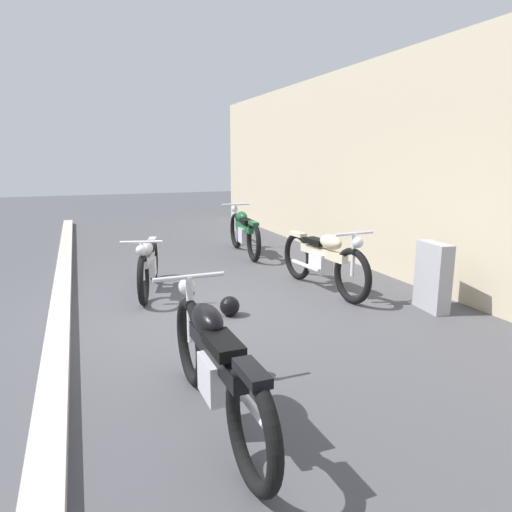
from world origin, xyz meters
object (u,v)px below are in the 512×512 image
object	(u,v)px
stone_marker	(433,277)
motorcycle_cream	(323,259)
motorcycle_green	(244,232)
motorcycle_black	(215,364)
helmet	(230,306)
motorcycle_silver	(148,264)

from	to	relation	value
stone_marker	motorcycle_cream	size ratio (longest dim) A/B	0.41
stone_marker	motorcycle_green	bearing A→B (deg)	-165.53
stone_marker	motorcycle_cream	bearing A→B (deg)	-146.12
motorcycle_green	motorcycle_black	bearing A→B (deg)	163.20
helmet	motorcycle_green	bearing A→B (deg)	157.62
helmet	motorcycle_black	distance (m)	2.41
stone_marker	motorcycle_silver	xyz separation A→B (m)	(-2.14, -3.28, -0.02)
motorcycle_cream	motorcycle_black	bearing A→B (deg)	-46.33
motorcycle_cream	motorcycle_black	size ratio (longest dim) A/B	1.00
stone_marker	motorcycle_cream	xyz separation A→B (m)	(-1.30, -0.87, 0.03)
motorcycle_silver	motorcycle_green	world-z (taller)	motorcycle_green
stone_marker	motorcycle_cream	distance (m)	1.56
motorcycle_silver	motorcycle_green	distance (m)	3.00
helmet	motorcycle_silver	world-z (taller)	motorcycle_silver
motorcycle_silver	motorcycle_green	bearing A→B (deg)	147.38
motorcycle_black	motorcycle_green	distance (m)	6.12
motorcycle_silver	motorcycle_black	distance (m)	3.66
stone_marker	helmet	xyz separation A→B (m)	(-0.72, -2.50, -0.32)
stone_marker	motorcycle_silver	size ratio (longest dim) A/B	0.46
helmet	motorcycle_cream	size ratio (longest dim) A/B	0.11
stone_marker	motorcycle_black	bearing A→B (deg)	-65.57
motorcycle_silver	motorcycle_black	xyz separation A→B (m)	(3.66, -0.05, 0.05)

